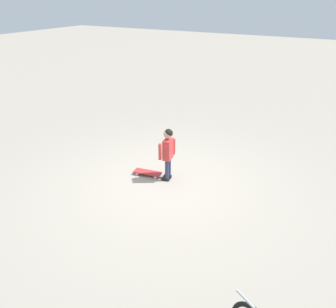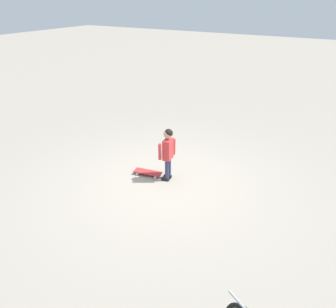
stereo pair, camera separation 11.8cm
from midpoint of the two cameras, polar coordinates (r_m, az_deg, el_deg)
ground_plane at (r=6.47m, az=-1.11°, el=-5.00°), size 50.00×50.00×0.00m
child_person at (r=6.29m, az=-0.55°, el=0.87°), size 0.21×0.39×1.06m
skateboard at (r=6.72m, az=-4.01°, el=-3.19°), size 0.59×0.28×0.07m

